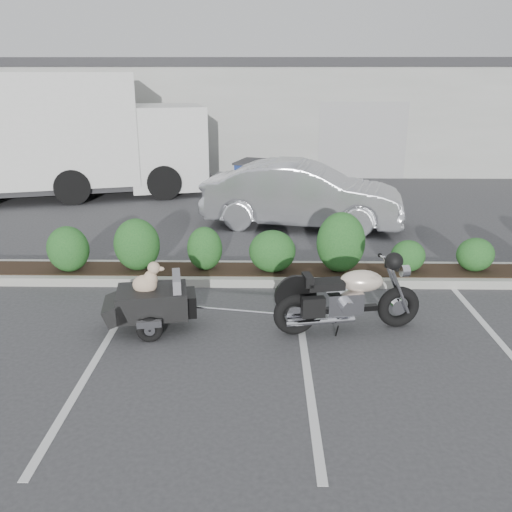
{
  "coord_description": "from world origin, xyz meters",
  "views": [
    {
      "loc": [
        0.67,
        -6.92,
        3.5
      ],
      "look_at": [
        0.53,
        1.2,
        0.75
      ],
      "focal_mm": 38.0,
      "sensor_mm": 36.0,
      "label": 1
    }
  ],
  "objects_px": {
    "dumpster": "(269,182)",
    "delivery_truck": "(77,138)",
    "pet_trailer": "(151,301)",
    "motorcycle": "(348,299)",
    "sedan": "(303,195)"
  },
  "relations": [
    {
      "from": "dumpster",
      "to": "delivery_truck",
      "type": "relative_size",
      "value": 0.25
    },
    {
      "from": "delivery_truck",
      "to": "pet_trailer",
      "type": "bearing_deg",
      "value": -82.03
    },
    {
      "from": "dumpster",
      "to": "pet_trailer",
      "type": "bearing_deg",
      "value": -84.36
    },
    {
      "from": "motorcycle",
      "to": "delivery_truck",
      "type": "distance_m",
      "value": 11.26
    },
    {
      "from": "pet_trailer",
      "to": "sedan",
      "type": "distance_m",
      "value": 6.1
    },
    {
      "from": "sedan",
      "to": "delivery_truck",
      "type": "height_order",
      "value": "delivery_truck"
    },
    {
      "from": "motorcycle",
      "to": "delivery_truck",
      "type": "relative_size",
      "value": 0.27
    },
    {
      "from": "motorcycle",
      "to": "delivery_truck",
      "type": "xyz_separation_m",
      "value": [
        -6.7,
        8.97,
        1.2
      ]
    },
    {
      "from": "motorcycle",
      "to": "sedan",
      "type": "bearing_deg",
      "value": 82.71
    },
    {
      "from": "pet_trailer",
      "to": "sedan",
      "type": "xyz_separation_m",
      "value": [
        2.5,
        5.56,
        0.34
      ]
    },
    {
      "from": "pet_trailer",
      "to": "motorcycle",
      "type": "bearing_deg",
      "value": -10.58
    },
    {
      "from": "pet_trailer",
      "to": "delivery_truck",
      "type": "xyz_separation_m",
      "value": [
        -3.91,
        8.96,
        1.26
      ]
    },
    {
      "from": "pet_trailer",
      "to": "delivery_truck",
      "type": "distance_m",
      "value": 9.86
    },
    {
      "from": "dumpster",
      "to": "sedan",
      "type": "bearing_deg",
      "value": -55.33
    },
    {
      "from": "delivery_truck",
      "to": "dumpster",
      "type": "bearing_deg",
      "value": -24.05
    }
  ]
}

